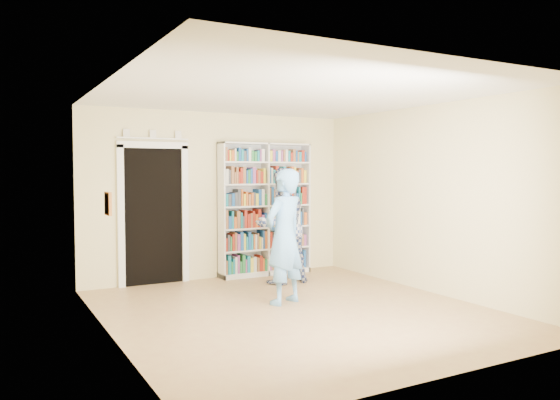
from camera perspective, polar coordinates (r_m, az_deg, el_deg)
name	(u,v)px	position (r m, az deg, el deg)	size (l,w,h in m)	color
floor	(296,311)	(6.96, 1.73, -11.53)	(5.00, 5.00, 0.00)	#A67650
ceiling	(297,93)	(6.80, 1.76, 11.07)	(5.00, 5.00, 0.00)	white
wall_back	(219,196)	(8.99, -6.36, 0.46)	(4.50, 4.50, 0.00)	beige
wall_left	(110,209)	(5.93, -17.34, -0.95)	(5.00, 5.00, 0.00)	beige
wall_right	(432,199)	(8.12, 15.57, 0.10)	(5.00, 5.00, 0.00)	beige
bookshelf	(265,209)	(9.18, -1.58, -0.90)	(1.61, 0.30, 2.22)	white
doorway	(154,208)	(8.62, -13.07, -0.84)	(1.10, 0.08, 2.43)	black
wall_art	(108,204)	(6.13, -17.53, -0.37)	(0.03, 0.25, 0.25)	brown
man_blue	(284,237)	(7.19, 0.45, -3.84)	(0.65, 0.43, 1.78)	#69AAE9
man_plaid	(282,226)	(8.50, 0.17, -2.71)	(0.87, 0.68, 1.80)	navy
paper_sheet	(295,215)	(8.41, 1.56, -1.54)	(0.23, 0.01, 0.32)	white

